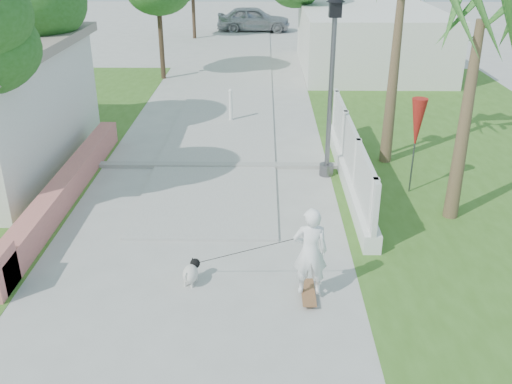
{
  "coord_description": "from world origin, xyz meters",
  "views": [
    {
      "loc": [
        1.29,
        -8.04,
        5.72
      ],
      "look_at": [
        1.14,
        2.03,
        1.1
      ],
      "focal_mm": 40.0,
      "sensor_mm": 36.0,
      "label": 1
    }
  ],
  "objects_px": {
    "street_lamp": "(331,82)",
    "patio_umbrella": "(417,125)",
    "skateboarder": "(263,252)",
    "dog": "(191,272)",
    "bollard": "(231,104)",
    "parked_car": "(253,19)"
  },
  "relations": [
    {
      "from": "street_lamp",
      "to": "patio_umbrella",
      "type": "distance_m",
      "value": 2.27
    },
    {
      "from": "skateboarder",
      "to": "dog",
      "type": "xyz_separation_m",
      "value": [
        -1.26,
        0.18,
        -0.54
      ]
    },
    {
      "from": "bollard",
      "to": "patio_umbrella",
      "type": "bearing_deg",
      "value": -50.09
    },
    {
      "from": "street_lamp",
      "to": "parked_car",
      "type": "xyz_separation_m",
      "value": [
        -2.3,
        22.96,
        -1.66
      ]
    },
    {
      "from": "dog",
      "to": "parked_car",
      "type": "bearing_deg",
      "value": 106.05
    },
    {
      "from": "skateboarder",
      "to": "parked_car",
      "type": "relative_size",
      "value": 0.52
    },
    {
      "from": "bollard",
      "to": "dog",
      "type": "xyz_separation_m",
      "value": [
        -0.19,
        -9.49,
        -0.36
      ]
    },
    {
      "from": "dog",
      "to": "parked_car",
      "type": "height_order",
      "value": "parked_car"
    },
    {
      "from": "patio_umbrella",
      "to": "skateboarder",
      "type": "xyz_separation_m",
      "value": [
        -3.52,
        -4.17,
        -0.92
      ]
    },
    {
      "from": "parked_car",
      "to": "street_lamp",
      "type": "bearing_deg",
      "value": -175.46
    },
    {
      "from": "skateboarder",
      "to": "dog",
      "type": "bearing_deg",
      "value": -7.92
    },
    {
      "from": "bollard",
      "to": "parked_car",
      "type": "relative_size",
      "value": 0.24
    },
    {
      "from": "street_lamp",
      "to": "skateboarder",
      "type": "relative_size",
      "value": 1.89
    },
    {
      "from": "dog",
      "to": "parked_car",
      "type": "relative_size",
      "value": 0.13
    },
    {
      "from": "bollard",
      "to": "patio_umbrella",
      "type": "xyz_separation_m",
      "value": [
        4.6,
        -5.5,
        1.1
      ]
    },
    {
      "from": "bollard",
      "to": "skateboarder",
      "type": "bearing_deg",
      "value": -83.63
    },
    {
      "from": "bollard",
      "to": "parked_car",
      "type": "xyz_separation_m",
      "value": [
        0.4,
        18.46,
        0.18
      ]
    },
    {
      "from": "street_lamp",
      "to": "parked_car",
      "type": "bearing_deg",
      "value": 95.71
    },
    {
      "from": "patio_umbrella",
      "to": "dog",
      "type": "xyz_separation_m",
      "value": [
        -4.79,
        -3.99,
        -1.46
      ]
    },
    {
      "from": "patio_umbrella",
      "to": "skateboarder",
      "type": "bearing_deg",
      "value": -130.2
    },
    {
      "from": "patio_umbrella",
      "to": "street_lamp",
      "type": "bearing_deg",
      "value": 152.24
    },
    {
      "from": "dog",
      "to": "street_lamp",
      "type": "bearing_deg",
      "value": 77.2
    }
  ]
}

